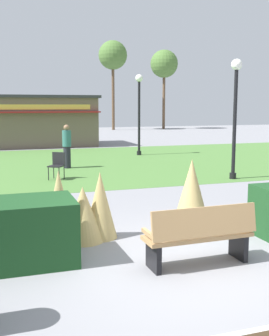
{
  "coord_description": "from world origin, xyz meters",
  "views": [
    {
      "loc": [
        -2.68,
        -5.57,
        2.42
      ],
      "look_at": [
        0.08,
        2.72,
        1.12
      ],
      "focal_mm": 44.88,
      "sensor_mm": 36.0,
      "label": 1
    }
  ],
  "objects_px": {
    "tree_left_bg": "(113,56)",
    "tree_right_bg": "(164,65)",
    "food_kiosk": "(8,121)",
    "park_bench": "(200,235)",
    "person_strolling": "(67,146)",
    "lamppost_far": "(139,104)",
    "lamppost_mid": "(235,104)",
    "cafe_chair_center": "(57,163)",
    "parked_car_center_slot": "(17,129)"
  },
  "relations": [
    {
      "from": "lamppost_mid",
      "to": "tree_left_bg",
      "type": "bearing_deg",
      "value": 82.41
    },
    {
      "from": "park_bench",
      "to": "lamppost_far",
      "type": "bearing_deg",
      "value": 74.67
    },
    {
      "from": "lamppost_far",
      "to": "person_strolling",
      "type": "bearing_deg",
      "value": -141.48
    },
    {
      "from": "tree_right_bg",
      "to": "tree_left_bg",
      "type": "bearing_deg",
      "value": 178.66
    },
    {
      "from": "lamppost_far",
      "to": "person_strolling",
      "type": "relative_size",
      "value": 2.31
    },
    {
      "from": "parked_car_center_slot",
      "to": "tree_left_bg",
      "type": "relative_size",
      "value": 0.5
    },
    {
      "from": "food_kiosk",
      "to": "cafe_chair_center",
      "type": "bearing_deg",
      "value": -84.72
    },
    {
      "from": "lamppost_mid",
      "to": "cafe_chair_center",
      "type": "bearing_deg",
      "value": 162.31
    },
    {
      "from": "lamppost_far",
      "to": "person_strolling",
      "type": "distance_m",
      "value": 5.45
    },
    {
      "from": "tree_right_bg",
      "to": "parked_car_center_slot",
      "type": "bearing_deg",
      "value": -155.09
    },
    {
      "from": "cafe_chair_center",
      "to": "parked_car_center_slot",
      "type": "bearing_deg",
      "value": 90.84
    },
    {
      "from": "food_kiosk",
      "to": "park_bench",
      "type": "bearing_deg",
      "value": -84.17
    },
    {
      "from": "food_kiosk",
      "to": "tree_right_bg",
      "type": "height_order",
      "value": "tree_right_bg"
    },
    {
      "from": "food_kiosk",
      "to": "tree_right_bg",
      "type": "distance_m",
      "value": 22.06
    },
    {
      "from": "parked_car_center_slot",
      "to": "cafe_chair_center",
      "type": "bearing_deg",
      "value": -89.16
    },
    {
      "from": "cafe_chair_center",
      "to": "tree_left_bg",
      "type": "relative_size",
      "value": 0.1
    },
    {
      "from": "cafe_chair_center",
      "to": "tree_right_bg",
      "type": "height_order",
      "value": "tree_right_bg"
    },
    {
      "from": "lamppost_mid",
      "to": "tree_right_bg",
      "type": "bearing_deg",
      "value": 72.13
    },
    {
      "from": "person_strolling",
      "to": "cafe_chair_center",
      "type": "bearing_deg",
      "value": -33.11
    },
    {
      "from": "lamppost_far",
      "to": "tree_left_bg",
      "type": "bearing_deg",
      "value": 77.82
    },
    {
      "from": "lamppost_far",
      "to": "food_kiosk",
      "type": "distance_m",
      "value": 8.9
    },
    {
      "from": "tree_right_bg",
      "to": "food_kiosk",
      "type": "bearing_deg",
      "value": -137.57
    },
    {
      "from": "park_bench",
      "to": "tree_right_bg",
      "type": "xyz_separation_m",
      "value": [
        13.76,
        35.01,
        6.06
      ]
    },
    {
      "from": "cafe_chair_center",
      "to": "tree_left_bg",
      "type": "bearing_deg",
      "value": 70.75
    },
    {
      "from": "park_bench",
      "to": "parked_car_center_slot",
      "type": "height_order",
      "value": "parked_car_center_slot"
    },
    {
      "from": "lamppost_mid",
      "to": "lamppost_far",
      "type": "distance_m",
      "value": 7.43
    },
    {
      "from": "lamppost_mid",
      "to": "lamppost_far",
      "type": "height_order",
      "value": "same"
    },
    {
      "from": "lamppost_mid",
      "to": "tree_left_bg",
      "type": "relative_size",
      "value": 0.45
    },
    {
      "from": "parked_car_center_slot",
      "to": "tree_left_bg",
      "type": "xyz_separation_m",
      "value": [
        9.65,
        7.1,
        6.56
      ]
    },
    {
      "from": "park_bench",
      "to": "person_strolling",
      "type": "xyz_separation_m",
      "value": [
        -0.25,
        10.69,
        0.38
      ]
    },
    {
      "from": "food_kiosk",
      "to": "person_strolling",
      "type": "relative_size",
      "value": 6.11
    },
    {
      "from": "park_bench",
      "to": "lamppost_mid",
      "type": "bearing_deg",
      "value": 55.0
    },
    {
      "from": "park_bench",
      "to": "cafe_chair_center",
      "type": "height_order",
      "value": "park_bench"
    },
    {
      "from": "lamppost_far",
      "to": "tree_right_bg",
      "type": "bearing_deg",
      "value": 64.74
    },
    {
      "from": "cafe_chair_center",
      "to": "tree_right_bg",
      "type": "bearing_deg",
      "value": 61.1
    },
    {
      "from": "cafe_chair_center",
      "to": "person_strolling",
      "type": "xyz_separation_m",
      "value": [
        0.71,
        2.37,
        0.33
      ]
    },
    {
      "from": "tree_left_bg",
      "to": "tree_right_bg",
      "type": "distance_m",
      "value": 5.41
    },
    {
      "from": "lamppost_mid",
      "to": "cafe_chair_center",
      "type": "xyz_separation_m",
      "value": [
        -5.55,
        1.77,
        -1.94
      ]
    },
    {
      "from": "cafe_chair_center",
      "to": "parked_car_center_slot",
      "type": "distance_m",
      "value": 19.71
    },
    {
      "from": "parked_car_center_slot",
      "to": "tree_left_bg",
      "type": "bearing_deg",
      "value": 36.34
    },
    {
      "from": "park_bench",
      "to": "parked_car_center_slot",
      "type": "bearing_deg",
      "value": 92.57
    },
    {
      "from": "park_bench",
      "to": "tree_right_bg",
      "type": "relative_size",
      "value": 0.21
    },
    {
      "from": "park_bench",
      "to": "lamppost_mid",
      "type": "xyz_separation_m",
      "value": [
        4.59,
        6.55,
        1.99
      ]
    },
    {
      "from": "park_bench",
      "to": "tree_left_bg",
      "type": "relative_size",
      "value": 0.2
    },
    {
      "from": "park_bench",
      "to": "food_kiosk",
      "type": "height_order",
      "value": "food_kiosk"
    },
    {
      "from": "food_kiosk",
      "to": "parked_car_center_slot",
      "type": "relative_size",
      "value": 2.37
    },
    {
      "from": "lamppost_far",
      "to": "tree_right_bg",
      "type": "relative_size",
      "value": 0.49
    },
    {
      "from": "person_strolling",
      "to": "tree_left_bg",
      "type": "distance_m",
      "value": 26.69
    },
    {
      "from": "cafe_chair_center",
      "to": "tree_right_bg",
      "type": "distance_m",
      "value": 31.07
    },
    {
      "from": "food_kiosk",
      "to": "cafe_chair_center",
      "type": "distance_m",
      "value": 12.28
    }
  ]
}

